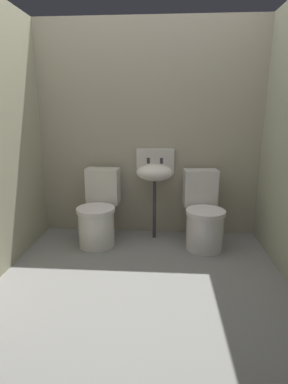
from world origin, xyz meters
TOP-DOWN VIEW (x-y plane):
  - ground_plane at (0.00, 0.00)m, footprint 2.85×2.57m
  - wall_back at (0.00, 1.14)m, footprint 2.85×0.10m
  - toilet_left at (-0.52, 0.73)m, footprint 0.43×0.62m
  - toilet_right at (0.59, 0.73)m, footprint 0.44×0.63m
  - sink at (0.07, 0.92)m, footprint 0.42×0.35m

SIDE VIEW (x-z plane):
  - ground_plane at x=0.00m, z-range -0.08..0.00m
  - toilet_left at x=-0.52m, z-range -0.07..0.71m
  - toilet_right at x=0.59m, z-range -0.07..0.71m
  - sink at x=0.07m, z-range 0.26..1.25m
  - wall_back at x=0.00m, z-range 0.00..2.33m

